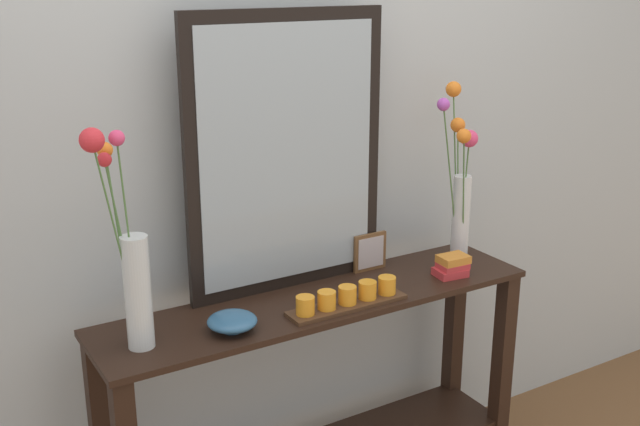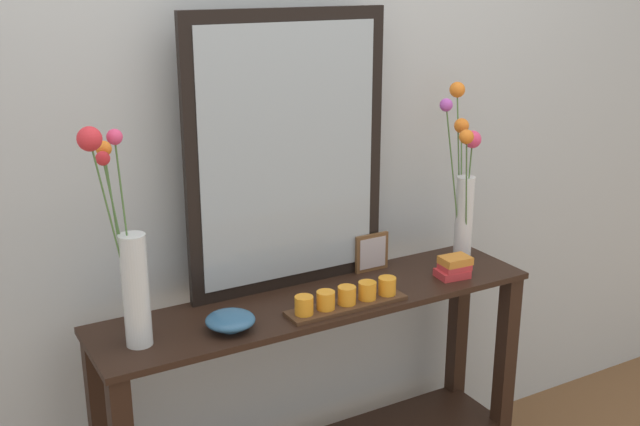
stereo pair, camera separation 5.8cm
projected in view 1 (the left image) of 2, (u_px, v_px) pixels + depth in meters
wall_back at (274, 122)px, 2.50m from camera, size 6.40×0.08×2.70m
console_table at (320, 389)px, 2.52m from camera, size 1.44×0.34×0.84m
mirror_leaning at (287, 154)px, 2.38m from camera, size 0.67×0.03×0.88m
tall_vase_left at (130, 264)px, 2.03m from camera, size 0.16×0.15×0.62m
vase_right at (460, 183)px, 2.67m from camera, size 0.17×0.22×0.62m
candle_tray at (347, 298)px, 2.35m from camera, size 0.39×0.09×0.07m
picture_frame_small at (370, 252)px, 2.63m from camera, size 0.13×0.01×0.13m
decorative_bowl at (232, 321)px, 2.19m from camera, size 0.14×0.14×0.05m
book_stack at (452, 266)px, 2.59m from camera, size 0.12×0.09×0.07m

